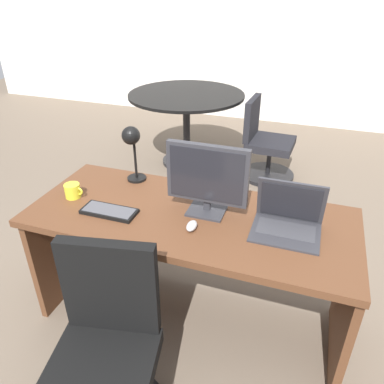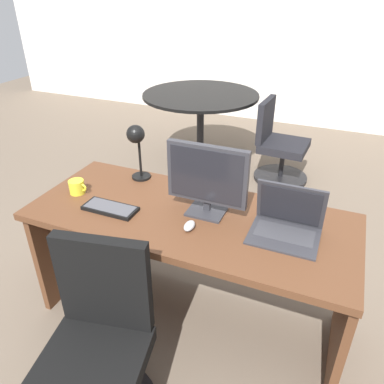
{
  "view_description": "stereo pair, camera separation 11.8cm",
  "coord_description": "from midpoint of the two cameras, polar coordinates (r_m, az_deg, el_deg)",
  "views": [
    {
      "loc": [
        0.56,
        -1.6,
        1.86
      ],
      "look_at": [
        0.0,
        0.04,
        0.88
      ],
      "focal_mm": 34.96,
      "sensor_mm": 36.0,
      "label": 1
    },
    {
      "loc": [
        0.67,
        -1.56,
        1.86
      ],
      "look_at": [
        0.0,
        0.04,
        0.88
      ],
      "focal_mm": 34.96,
      "sensor_mm": 36.0,
      "label": 2
    }
  ],
  "objects": [
    {
      "name": "back_wall",
      "position": [
        5.61,
        18.01,
        23.63
      ],
      "size": [
        10.0,
        0.1,
        2.8
      ],
      "primitive_type": "cube",
      "color": "silver",
      "rests_on": "ground"
    },
    {
      "name": "ground",
      "position": [
        3.65,
        9.88,
        -1.53
      ],
      "size": [
        12.0,
        12.0,
        0.0
      ],
      "primitive_type": "plane",
      "color": "#6B5B4C"
    },
    {
      "name": "laptop",
      "position": [
        1.93,
        16.08,
        -3.9
      ],
      "size": [
        0.34,
        0.27,
        0.25
      ],
      "color": "#2D2D33",
      "rests_on": "desk"
    },
    {
      "name": "office_chair",
      "position": [
        1.91,
        -12.25,
        -23.35
      ],
      "size": [
        0.56,
        0.57,
        0.92
      ],
      "color": "black",
      "rests_on": "ground"
    },
    {
      "name": "keyboard",
      "position": [
        2.09,
        -10.8,
        -2.48
      ],
      "size": [
        0.3,
        0.13,
        0.02
      ],
      "color": "black",
      "rests_on": "desk"
    },
    {
      "name": "monitor",
      "position": [
        1.93,
        4.04,
        2.22
      ],
      "size": [
        0.44,
        0.16,
        0.39
      ],
      "color": "#2D2D33",
      "rests_on": "desk"
    },
    {
      "name": "meeting_table",
      "position": [
        4.18,
        2.13,
        12.19
      ],
      "size": [
        1.25,
        1.25,
        0.81
      ],
      "color": "black",
      "rests_on": "ground"
    },
    {
      "name": "meeting_chair_near",
      "position": [
        4.02,
        13.82,
        6.35
      ],
      "size": [
        0.56,
        0.56,
        0.83
      ],
      "color": "black",
      "rests_on": "ground"
    },
    {
      "name": "desk_lamp",
      "position": [
        2.29,
        -6.99,
        7.7
      ],
      "size": [
        0.12,
        0.14,
        0.36
      ],
      "color": "black",
      "rests_on": "desk"
    },
    {
      "name": "desk",
      "position": [
        2.18,
        1.67,
        -7.45
      ],
      "size": [
        1.77,
        0.74,
        0.76
      ],
      "color": "#56331E",
      "rests_on": "ground"
    },
    {
      "name": "coffee_mug",
      "position": [
        2.29,
        -15.74,
        0.74
      ],
      "size": [
        0.11,
        0.09,
        0.08
      ],
      "color": "yellow",
      "rests_on": "desk"
    },
    {
      "name": "mouse",
      "position": [
        1.9,
        1.38,
        -5.22
      ],
      "size": [
        0.05,
        0.09,
        0.04
      ],
      "color": "#B7BABF",
      "rests_on": "desk"
    }
  ]
}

